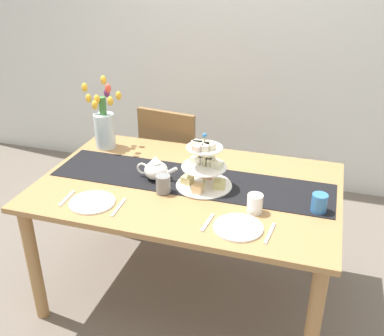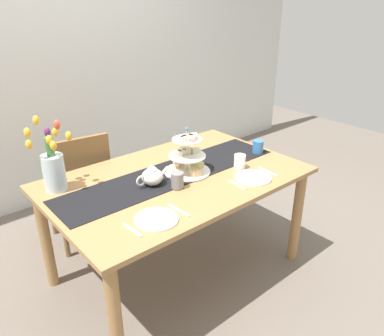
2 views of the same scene
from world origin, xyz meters
TOP-DOWN VIEW (x-y plane):
  - ground_plane at (0.00, 0.00)m, footprint 8.00×8.00m
  - room_wall_rear at (0.00, 1.61)m, footprint 6.00×0.08m
  - dining_table at (0.00, 0.00)m, footprint 1.61×1.02m
  - chair_left at (-0.34, 0.74)m, footprint 0.47×0.47m
  - table_runner at (0.00, 0.04)m, footprint 1.54×0.36m
  - tiered_cake_stand at (0.09, -0.00)m, footprint 0.30×0.30m
  - teapot at (-0.18, 0.00)m, footprint 0.24×0.13m
  - tulip_vase at (-0.65, 0.32)m, footprint 0.23×0.20m
  - dinner_plate_left at (-0.40, -0.34)m, footprint 0.23×0.23m
  - fork_left at (-0.54, -0.34)m, footprint 0.02×0.15m
  - knife_left at (-0.25, -0.34)m, footprint 0.02×0.17m
  - dinner_plate_right at (0.35, -0.34)m, footprint 0.23×0.23m
  - fork_right at (0.20, -0.34)m, footprint 0.03×0.15m
  - knife_right at (0.49, -0.34)m, footprint 0.03×0.17m
  - mug_grey at (-0.09, -0.13)m, footprint 0.08×0.08m
  - mug_white_text at (0.39, -0.18)m, footprint 0.08×0.08m
  - mug_orange at (0.69, -0.08)m, footprint 0.08×0.08m

SIDE VIEW (x-z plane):
  - ground_plane at x=0.00m, z-range 0.00..0.00m
  - chair_left at x=-0.34m, z-range 0.05..0.96m
  - dining_table at x=0.00m, z-range 0.28..1.02m
  - table_runner at x=0.00m, z-range 0.74..0.75m
  - fork_left at x=-0.54m, z-range 0.74..0.75m
  - knife_left at x=-0.25m, z-range 0.74..0.75m
  - fork_right at x=0.20m, z-range 0.74..0.75m
  - knife_right at x=0.49m, z-range 0.74..0.75m
  - dinner_plate_left at x=-0.40m, z-range 0.74..0.75m
  - dinner_plate_right at x=0.35m, z-range 0.74..0.75m
  - mug_white_text at x=0.39m, z-range 0.74..0.84m
  - mug_orange at x=0.69m, z-range 0.74..0.84m
  - mug_grey at x=-0.09m, z-range 0.75..0.84m
  - teapot at x=-0.18m, z-range 0.74..0.87m
  - tiered_cake_stand at x=0.09m, z-range 0.70..1.00m
  - tulip_vase at x=-0.65m, z-range 0.68..1.12m
  - room_wall_rear at x=0.00m, z-range 0.00..2.60m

